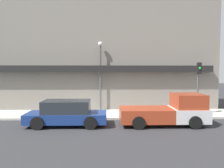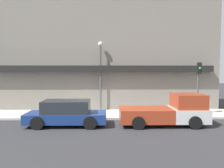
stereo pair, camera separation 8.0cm
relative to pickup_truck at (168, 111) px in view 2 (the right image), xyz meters
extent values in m
plane|color=#2D2D30|center=(-4.44, 1.44, -0.83)|extent=(80.00, 80.00, 0.00)
cube|color=#B7B2A8|center=(-4.44, 3.00, -0.76)|extent=(36.00, 3.12, 0.13)
cube|color=gray|center=(-4.44, 6.06, 4.28)|extent=(19.80, 3.00, 10.22)
cube|color=black|center=(-4.44, 4.26, 2.62)|extent=(18.22, 0.60, 0.50)
cube|color=silver|center=(1.18, 0.00, -0.19)|extent=(2.07, 2.02, 0.80)
cube|color=#9E381E|center=(1.18, 0.00, 0.64)|extent=(1.76, 1.86, 0.85)
cube|color=#9E381E|center=(-1.41, 0.00, -0.19)|extent=(3.11, 2.02, 0.80)
cylinder|color=black|center=(1.23, 1.01, -0.45)|extent=(0.75, 0.22, 0.75)
cylinder|color=black|center=(1.23, -1.01, -0.45)|extent=(0.75, 0.22, 0.75)
cylinder|color=black|center=(-1.98, 1.01, -0.45)|extent=(0.75, 0.22, 0.75)
cylinder|color=black|center=(-1.98, -1.01, -0.45)|extent=(0.75, 0.22, 0.75)
cube|color=navy|center=(-6.18, 0.00, -0.32)|extent=(4.77, 1.86, 0.57)
cube|color=#23282D|center=(-6.18, 0.00, 0.33)|extent=(2.77, 1.67, 0.73)
cylinder|color=black|center=(-4.70, 0.93, -0.45)|extent=(0.75, 0.22, 0.75)
cylinder|color=black|center=(-4.70, -0.93, -0.45)|extent=(0.75, 0.22, 0.75)
cylinder|color=black|center=(-7.66, 0.93, -0.45)|extent=(0.75, 0.22, 0.75)
cylinder|color=black|center=(-7.66, -0.93, -0.45)|extent=(0.75, 0.22, 0.75)
cylinder|color=red|center=(-1.58, 1.90, -0.47)|extent=(0.19, 0.19, 0.45)
sphere|color=red|center=(-1.58, 1.90, -0.18)|extent=(0.18, 0.18, 0.18)
cylinder|color=#4C4C4C|center=(-4.25, 4.17, 1.83)|extent=(0.14, 0.14, 5.06)
sphere|color=silver|center=(-4.25, 4.17, 4.55)|extent=(0.36, 0.36, 0.36)
cylinder|color=#4C4C4C|center=(2.73, 2.28, 1.17)|extent=(0.12, 0.12, 3.74)
cube|color=black|center=(2.73, 2.12, 2.64)|extent=(0.28, 0.20, 0.80)
sphere|color=green|center=(2.73, 2.00, 2.64)|extent=(0.16, 0.16, 0.16)
camera|label=1|loc=(-3.83, -13.04, 2.52)|focal=35.00mm
camera|label=2|loc=(-3.75, -13.05, 2.52)|focal=35.00mm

